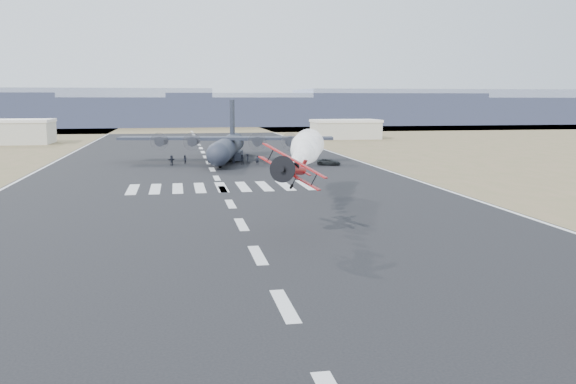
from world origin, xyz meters
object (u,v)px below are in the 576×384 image
object	(u,v)px
hangar_right	(345,129)
crew_h	(185,160)
hangar_left	(6,131)
transport_aircraft	(227,145)
crew_b	(242,159)
crew_c	(247,158)
crew_a	(209,159)
crew_e	(233,159)
aerobatic_biplane	(293,169)
support_vehicle	(329,162)
crew_d	(172,161)
crew_g	(257,160)
crew_f	(172,160)

from	to	relation	value
hangar_right	crew_h	world-z (taller)	hangar_right
hangar_left	transport_aircraft	bearing A→B (deg)	-46.44
crew_b	crew_c	size ratio (longest dim) A/B	1.06
hangar_left	crew_a	world-z (taller)	hangar_left
crew_a	crew_e	xyz separation A→B (m)	(4.70, 0.05, 0.03)
crew_c	crew_e	size ratio (longest dim) A/B	0.92
aerobatic_biplane	crew_c	world-z (taller)	aerobatic_biplane
crew_e	support_vehicle	bearing A→B (deg)	-120.88
support_vehicle	transport_aircraft	bearing A→B (deg)	80.88
crew_h	crew_a	bearing A→B (deg)	49.83
crew_a	crew_c	world-z (taller)	crew_a
crew_d	support_vehicle	bearing A→B (deg)	-176.99
hangar_left	crew_h	world-z (taller)	hangar_left
crew_a	crew_c	bearing A→B (deg)	87.68
hangar_right	aerobatic_biplane	bearing A→B (deg)	-107.69
hangar_left	crew_b	xyz separation A→B (m)	(58.01, -65.36, -2.50)
transport_aircraft	crew_g	bearing A→B (deg)	-45.45
hangar_left	crew_d	size ratio (longest dim) A/B	14.70
hangar_left	crew_g	world-z (taller)	hangar_left
crew_d	crew_h	distance (m)	3.74
transport_aircraft	support_vehicle	bearing A→B (deg)	-21.35
crew_c	crew_d	xyz separation A→B (m)	(-14.41, -3.83, -0.03)
support_vehicle	crew_c	size ratio (longest dim) A/B	2.52
crew_f	crew_g	world-z (taller)	crew_f
hangar_right	support_vehicle	world-z (taller)	hangar_right
crew_a	crew_h	world-z (taller)	crew_a
crew_d	crew_h	xyz separation A→B (m)	(2.44, 2.83, -0.00)
aerobatic_biplane	crew_e	xyz separation A→B (m)	(0.63, 63.08, -5.04)
crew_c	crew_d	world-z (taller)	crew_c
hangar_left	crew_h	distance (m)	78.75
crew_a	hangar_left	bearing A→B (deg)	-157.66
aerobatic_biplane	transport_aircraft	bearing A→B (deg)	105.38
crew_d	crew_f	size ratio (longest dim) A/B	0.95
crew_d	crew_f	bearing A→B (deg)	-77.60
crew_c	crew_h	world-z (taller)	crew_c
aerobatic_biplane	crew_b	bearing A→B (deg)	103.36
crew_f	crew_a	bearing A→B (deg)	142.72
hangar_left	crew_b	world-z (taller)	hangar_left
crew_e	crew_c	bearing A→B (deg)	-67.28
transport_aircraft	crew_f	xyz separation A→B (m)	(-10.81, -4.90, -2.21)
hangar_right	crew_h	distance (m)	84.53
support_vehicle	crew_b	distance (m)	16.35
crew_e	hangar_left	bearing A→B (deg)	30.72
crew_f	crew_h	distance (m)	2.62
transport_aircraft	crew_h	bearing A→B (deg)	-143.52
crew_b	crew_e	xyz separation A→B (m)	(-1.42, 1.68, 0.03)
crew_c	crew_e	xyz separation A→B (m)	(-2.88, -1.91, 0.08)
support_vehicle	hangar_left	bearing A→B (deg)	69.41
crew_a	crew_f	world-z (taller)	crew_a
crew_g	crew_h	world-z (taller)	crew_g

